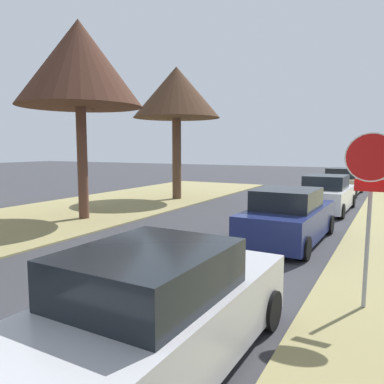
# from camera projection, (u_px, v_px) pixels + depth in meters

# --- Properties ---
(stop_sign_far) EXTENTS (0.81, 0.57, 2.94)m
(stop_sign_far) POSITION_uv_depth(u_px,v_px,m) (370.00, 183.00, 6.20)
(stop_sign_far) COLOR #9EA0A5
(stop_sign_far) RESTS_ON grass_verge_right
(street_tree_left_mid_b) EXTENTS (4.62, 4.62, 7.35)m
(street_tree_left_mid_b) POSITION_uv_depth(u_px,v_px,m) (79.00, 64.00, 13.95)
(street_tree_left_mid_b) COLOR brown
(street_tree_left_mid_b) RESTS_ON grass_verge_left
(street_tree_left_far) EXTENTS (4.53, 4.53, 6.85)m
(street_tree_left_far) POSITION_uv_depth(u_px,v_px,m) (176.00, 94.00, 19.64)
(street_tree_left_far) COLOR brown
(street_tree_left_far) RESTS_ON grass_verge_left
(parked_sedan_silver) EXTENTS (2.03, 4.44, 1.57)m
(parked_sedan_silver) POSITION_uv_depth(u_px,v_px,m) (158.00, 313.00, 4.63)
(parked_sedan_silver) COLOR #BCBCC1
(parked_sedan_silver) RESTS_ON ground
(parked_sedan_navy) EXTENTS (2.03, 4.44, 1.57)m
(parked_sedan_navy) POSITION_uv_depth(u_px,v_px,m) (288.00, 218.00, 11.00)
(parked_sedan_navy) COLOR navy
(parked_sedan_navy) RESTS_ON ground
(parked_sedan_white) EXTENTS (2.03, 4.44, 1.57)m
(parked_sedan_white) POSITION_uv_depth(u_px,v_px,m) (326.00, 195.00, 16.40)
(parked_sedan_white) COLOR white
(parked_sedan_white) RESTS_ON ground
(parked_sedan_tan) EXTENTS (2.03, 4.44, 1.57)m
(parked_sedan_tan) POSITION_uv_depth(u_px,v_px,m) (343.00, 182.00, 22.31)
(parked_sedan_tan) COLOR tan
(parked_sedan_tan) RESTS_ON ground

